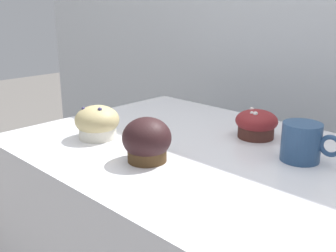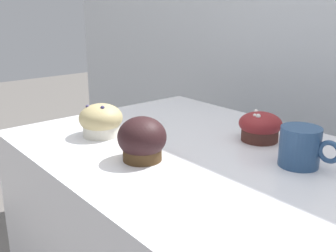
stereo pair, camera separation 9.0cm
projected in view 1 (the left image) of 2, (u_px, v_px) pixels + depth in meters
wall_back at (336, 102)px, 1.26m from camera, size 3.20×0.10×1.80m
muffin_front_center at (147, 141)px, 0.81m from camera, size 0.10×0.10×0.09m
muffin_back_left at (256, 124)px, 0.96m from camera, size 0.10×0.10×0.07m
muffin_back_right at (97, 123)px, 0.95m from camera, size 0.11×0.11×0.08m
coffee_cup at (302, 141)px, 0.81m from camera, size 0.12×0.08×0.08m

